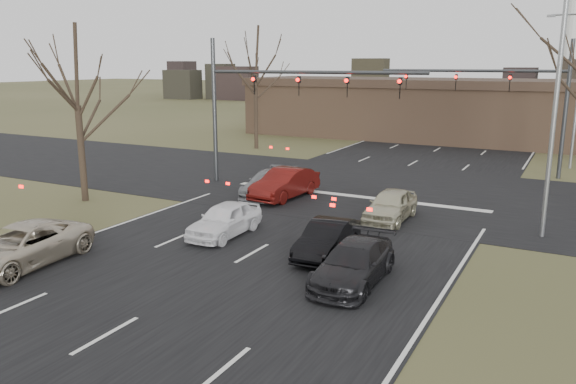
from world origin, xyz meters
The scene contains 17 objects.
ground centered at (0.00, 0.00, 0.00)m, with size 360.00×360.00×0.00m, color #424424.
road_main centered at (0.00, 60.00, 0.01)m, with size 14.00×300.00×0.02m, color black.
road_cross centered at (0.00, 15.00, 0.01)m, with size 200.00×14.00×0.02m, color black.
building centered at (2.00, 38.00, 2.67)m, with size 42.40×10.40×5.30m.
mast_arm_near centered at (-5.23, 13.00, 5.07)m, with size 12.12×0.24×8.00m.
mast_arm_far centered at (6.18, 23.00, 5.02)m, with size 11.12×0.24×8.00m.
streetlight_right_near centered at (8.82, 10.00, 5.59)m, with size 2.34×0.25×10.00m.
streetlight_right_far centered at (9.32, 27.00, 5.59)m, with size 2.34×0.25×10.00m.
tree_left_near centered at (-11.50, 6.00, 6.57)m, with size 5.10×5.10×8.50m.
tree_left_far centered at (-13.00, 25.00, 7.34)m, with size 5.70×5.70×9.50m.
car_silver_suv centered at (-6.20, -1.62, 0.69)m, with size 2.30×4.99×1.39m, color #BFB29A.
car_white_sedan centered at (-2.10, 4.40, 0.65)m, with size 1.54×3.83×1.31m, color white.
car_black_hatch centered at (2.45, 4.07, 0.62)m, with size 1.32×3.78×1.24m, color black.
car_charcoal_sedan centered at (4.17, 2.18, 0.63)m, with size 1.75×4.31×1.25m, color black.
car_grey_ahead centered at (-4.00, 11.21, 0.64)m, with size 1.79×4.40×1.28m, color gray.
car_red_ahead centered at (-3.00, 11.12, 0.74)m, with size 1.57×4.50×1.48m, color #510E0B.
car_silver_ahead centered at (3.00, 9.57, 0.67)m, with size 1.59×3.95×1.34m, color #BCB798.
Camera 1 is at (10.00, -13.23, 6.63)m, focal length 35.00 mm.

